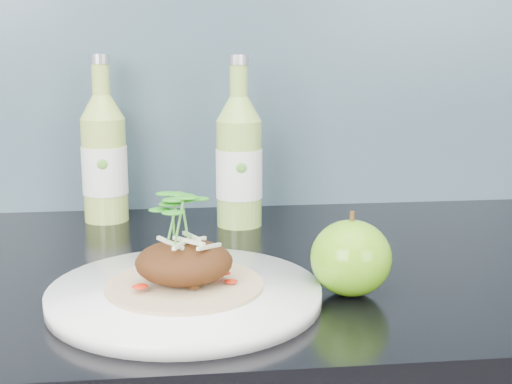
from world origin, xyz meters
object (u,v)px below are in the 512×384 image
at_px(dinner_plate, 185,294).
at_px(cider_bottle_right, 239,162).
at_px(cider_bottle_left, 104,159).
at_px(green_apple, 351,258).

distance_m(dinner_plate, cider_bottle_right, 0.32).
bearing_deg(cider_bottle_left, dinner_plate, -83.89).
bearing_deg(green_apple, dinner_plate, -179.30).
distance_m(green_apple, cider_bottle_left, 0.45).
height_order(dinner_plate, green_apple, green_apple).
bearing_deg(dinner_plate, cider_bottle_right, 74.40).
xyz_separation_m(dinner_plate, cider_bottle_left, (-0.11, 0.35, 0.08)).
relative_size(dinner_plate, green_apple, 3.43).
height_order(cider_bottle_left, cider_bottle_right, same).
xyz_separation_m(green_apple, cider_bottle_left, (-0.28, 0.35, 0.05)).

